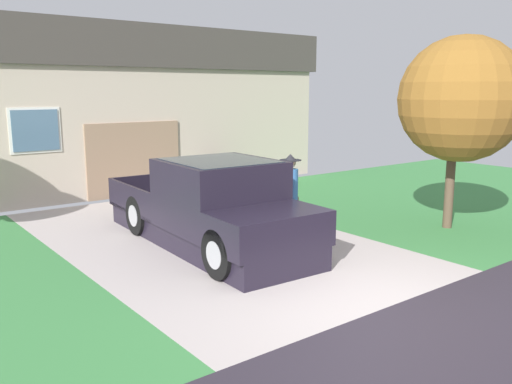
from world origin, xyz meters
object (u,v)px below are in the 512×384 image
pickup_truck (216,209)px  handbag (302,233)px  wheeled_trash_bin (229,170)px  neighbor_tree (459,97)px  person_with_hat (290,191)px  house_with_garage (132,107)px

pickup_truck → handbag: (1.68, -0.51, -0.62)m
pickup_truck → wheeled_trash_bin: bearing=-124.4°
pickup_truck → handbag: size_ratio=14.43×
handbag → neighbor_tree: neighbor_tree is taller
person_with_hat → handbag: size_ratio=4.52×
handbag → house_with_garage: house_with_garage is taller
house_with_garage → wheeled_trash_bin: bearing=-66.6°
pickup_truck → wheeled_trash_bin: pickup_truck is taller
wheeled_trash_bin → neighbor_tree: bearing=-82.3°
handbag → pickup_truck: bearing=163.2°
person_with_hat → house_with_garage: (0.62, 8.46, 1.44)m
person_with_hat → house_with_garage: bearing=-108.5°
pickup_truck → person_with_hat: size_ratio=3.19×
person_with_hat → neighbor_tree: neighbor_tree is taller
person_with_hat → neighbor_tree: (2.99, -1.67, 1.82)m
handbag → house_with_garage: size_ratio=0.03×
neighbor_tree → pickup_truck: bearing=156.8°
neighbor_tree → handbag: bearing=153.2°
pickup_truck → handbag: 1.86m
pickup_truck → house_with_garage: (2.17, 8.18, 1.65)m
handbag → wheeled_trash_bin: size_ratio=0.36×
pickup_truck → person_with_hat: bearing=172.4°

